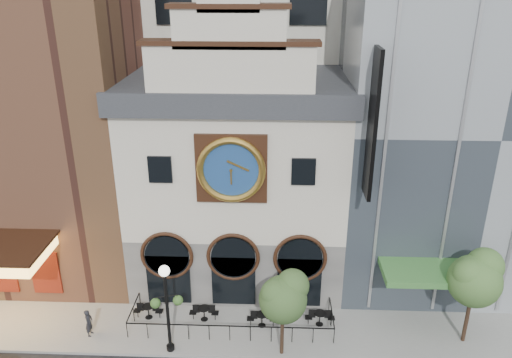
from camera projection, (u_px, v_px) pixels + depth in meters
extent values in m
cube|color=gray|center=(232.00, 325.00, 26.82)|extent=(44.00, 5.00, 0.15)
cube|color=#605E5B|center=(239.00, 240.00, 31.10)|extent=(12.00, 8.00, 4.00)
cube|color=silver|center=(238.00, 158.00, 28.98)|extent=(12.00, 8.00, 7.00)
cube|color=#2D3035|center=(237.00, 88.00, 27.41)|extent=(12.60, 8.60, 1.20)
cube|color=black|center=(231.00, 169.00, 24.87)|extent=(3.60, 0.25, 3.60)
cylinder|color=navy|center=(231.00, 170.00, 24.75)|extent=(3.10, 0.12, 3.10)
torus|color=#BA8C36|center=(231.00, 170.00, 24.67)|extent=(3.46, 0.36, 3.46)
cube|color=#582F25|center=(19.00, 63.00, 29.40)|extent=(14.00, 12.00, 25.00)
cube|color=maroon|center=(2.00, 272.00, 27.85)|extent=(5.60, 0.15, 2.60)
cube|color=gray|center=(459.00, 109.00, 29.38)|extent=(14.00, 12.00, 20.00)
cube|color=#41803A|center=(427.00, 273.00, 25.42)|extent=(4.50, 2.40, 0.35)
cube|color=black|center=(372.00, 125.00, 22.78)|extent=(0.18, 1.60, 7.00)
cylinder|color=black|center=(148.00, 306.00, 26.99)|extent=(0.68, 0.68, 0.03)
cylinder|color=black|center=(148.00, 312.00, 27.13)|extent=(0.06, 0.06, 0.72)
cylinder|color=black|center=(204.00, 308.00, 26.83)|extent=(0.68, 0.68, 0.03)
cylinder|color=black|center=(204.00, 314.00, 26.98)|extent=(0.06, 0.06, 0.72)
cylinder|color=black|center=(262.00, 314.00, 26.36)|extent=(0.68, 0.68, 0.03)
cylinder|color=black|center=(262.00, 320.00, 26.50)|extent=(0.06, 0.06, 0.72)
cylinder|color=black|center=(320.00, 313.00, 26.45)|extent=(0.68, 0.68, 0.03)
cylinder|color=black|center=(320.00, 319.00, 26.59)|extent=(0.06, 0.06, 0.72)
imported|color=black|center=(89.00, 323.00, 25.70)|extent=(0.39, 0.57, 1.52)
cylinder|color=black|center=(168.00, 313.00, 24.11)|extent=(0.16, 0.16, 4.44)
cylinder|color=black|center=(171.00, 347.00, 24.91)|extent=(0.39, 0.39, 0.27)
sphere|color=white|center=(164.00, 271.00, 23.19)|extent=(0.53, 0.53, 0.53)
sphere|color=#336126|center=(155.00, 303.00, 23.75)|extent=(0.50, 0.50, 0.50)
sphere|color=#336126|center=(178.00, 300.00, 23.96)|extent=(0.50, 0.50, 0.50)
cylinder|color=#382619|center=(282.00, 333.00, 24.28)|extent=(0.18, 0.18, 2.48)
sphere|color=#345522|center=(283.00, 299.00, 23.53)|extent=(2.30, 2.30, 2.30)
sphere|color=#345522|center=(293.00, 285.00, 23.52)|extent=(1.59, 1.59, 1.59)
sphere|color=#345522|center=(276.00, 294.00, 23.21)|extent=(1.42, 1.42, 1.42)
cylinder|color=#382619|center=(467.00, 318.00, 25.07)|extent=(0.20, 0.20, 2.79)
sphere|color=#3F6829|center=(474.00, 281.00, 24.22)|extent=(2.59, 2.59, 2.59)
sphere|color=#3F6829|center=(485.00, 266.00, 24.21)|extent=(1.80, 1.80, 1.80)
sphere|color=#3F6829|center=(469.00, 274.00, 23.86)|extent=(1.60, 1.60, 1.60)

